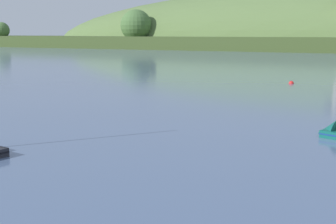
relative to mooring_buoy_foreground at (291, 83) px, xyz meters
name	(u,v)px	position (x,y,z in m)	size (l,w,h in m)	color
mooring_buoy_foreground	(291,83)	(0.00, 0.00, 0.00)	(0.71, 0.71, 0.79)	red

